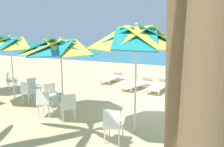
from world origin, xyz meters
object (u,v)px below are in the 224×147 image
object	(u,v)px
plastic_chair_1	(45,102)
sun_lounger_2	(137,83)
plastic_chair_2	(68,105)
beach_umbrella_2	(10,44)
plastic_chair_3	(50,93)
plastic_chair_0	(113,123)
sun_lounger_3	(112,77)
plastic_chair_5	(33,87)
sun_lounger_1	(159,85)
palm_tree_3	(187,21)
beach_umbrella_1	(61,48)
beach_ball	(208,83)
sun_lounger_0	(214,90)
beach_umbrella_0	(136,39)
plastic_chair_4	(28,91)
beachgoer_seated	(222,69)
plastic_chair_8	(11,80)

from	to	relation	value
plastic_chair_1	sun_lounger_2	bearing A→B (deg)	79.55
plastic_chair_2	beach_umbrella_2	size ratio (longest dim) A/B	0.32
plastic_chair_1	plastic_chair_3	world-z (taller)	same
plastic_chair_0	sun_lounger_3	xyz separation A→B (m)	(-3.87, 6.25, -0.22)
plastic_chair_5	sun_lounger_1	distance (m)	5.85
sun_lounger_2	palm_tree_3	distance (m)	8.38
beach_umbrella_1	sun_lounger_2	world-z (taller)	beach_umbrella_1
plastic_chair_5	palm_tree_3	size ratio (longest dim) A/B	0.20
sun_lounger_1	palm_tree_3	distance (m)	8.09
beach_ball	sun_lounger_3	bearing A→B (deg)	-161.29
sun_lounger_3	sun_lounger_2	bearing A→B (deg)	-21.98
plastic_chair_3	beach_umbrella_2	bearing A→B (deg)	-166.20
plastic_chair_2	sun_lounger_1	world-z (taller)	plastic_chair_2
sun_lounger_0	sun_lounger_3	distance (m)	5.61
beach_umbrella_1	sun_lounger_0	distance (m)	6.88
plastic_chair_2	plastic_chair_0	bearing A→B (deg)	-13.37
beach_umbrella_0	plastic_chair_1	size ratio (longest dim) A/B	3.33
sun_lounger_0	sun_lounger_2	world-z (taller)	same
plastic_chair_1	plastic_chair_5	world-z (taller)	same
plastic_chair_0	sun_lounger_0	world-z (taller)	plastic_chair_0
plastic_chair_0	beach_ball	size ratio (longest dim) A/B	2.48
beach_umbrella_0	plastic_chair_4	distance (m)	5.08
beach_umbrella_1	beach_umbrella_2	distance (m)	2.68
plastic_chair_0	sun_lounger_1	xyz separation A→B (m)	(-0.70, 5.56, -0.22)
plastic_chair_5	beachgoer_seated	distance (m)	13.67
plastic_chair_8	plastic_chair_0	bearing A→B (deg)	-14.80
sun_lounger_2	beachgoer_seated	world-z (taller)	beachgoer_seated
beach_umbrella_2	sun_lounger_1	distance (m)	6.83
sun_lounger_0	sun_lounger_1	bearing A→B (deg)	-172.07
plastic_chair_4	beachgoer_seated	size ratio (longest dim) A/B	0.94
plastic_chair_4	sun_lounger_3	xyz separation A→B (m)	(0.61, 5.34, -0.22)
beach_umbrella_2	palm_tree_3	size ratio (longest dim) A/B	0.62
plastic_chair_2	sun_lounger_3	xyz separation A→B (m)	(-1.99, 5.81, -0.22)
beachgoer_seated	sun_lounger_2	bearing A→B (deg)	-113.14
sun_lounger_2	beach_umbrella_2	bearing A→B (deg)	-125.10
beachgoer_seated	plastic_chair_0	bearing A→B (deg)	-96.98
beach_umbrella_1	palm_tree_3	distance (m)	4.99
plastic_chair_2	plastic_chair_4	xyz separation A→B (m)	(-2.60, 0.47, 0.00)
plastic_chair_2	sun_lounger_1	distance (m)	5.25
beach_umbrella_1	plastic_chair_8	xyz separation A→B (m)	(-4.79, 1.14, -1.73)
beach_umbrella_1	beach_umbrella_2	xyz separation A→B (m)	(-2.68, -0.02, 0.10)
plastic_chair_2	sun_lounger_0	size ratio (longest dim) A/B	0.39
beach_umbrella_2	beach_ball	world-z (taller)	beach_umbrella_2
plastic_chair_2	palm_tree_3	world-z (taller)	palm_tree_3
beach_umbrella_2	beach_ball	distance (m)	9.89
beach_umbrella_1	plastic_chair_4	size ratio (longest dim) A/B	2.98
plastic_chair_0	plastic_chair_3	size ratio (longest dim) A/B	1.00
plastic_chair_4	plastic_chair_1	bearing A→B (deg)	-19.90
sun_lounger_2	sun_lounger_0	bearing A→B (deg)	7.77
plastic_chair_4	beach_ball	size ratio (longest dim) A/B	2.48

